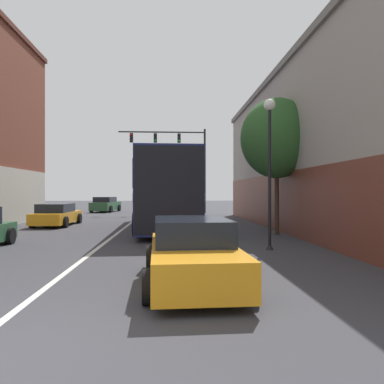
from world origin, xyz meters
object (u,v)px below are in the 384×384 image
parked_car_left_far (106,205)px  parked_car_left_near (57,215)px  street_lamp (270,154)px  street_tree_near (277,138)px  hatchback_foreground (192,253)px  bus (166,189)px  traffic_signal_gantry (178,151)px

parked_car_left_far → parked_car_left_near: bearing=-172.7°
street_lamp → street_tree_near: street_tree_near is taller
parked_car_left_far → street_lamp: street_lamp is taller
hatchback_foreground → street_lamp: 5.62m
bus → parked_car_left_far: 17.30m
hatchback_foreground → traffic_signal_gantry: bearing=-2.7°
bus → parked_car_left_near: bus is taller
bus → street_tree_near: 6.43m
hatchback_foreground → street_tree_near: bearing=-28.5°
bus → traffic_signal_gantry: traffic_signal_gantry is taller
street_lamp → street_tree_near: 4.49m
hatchback_foreground → street_tree_near: (4.14, 8.38, 3.54)m
traffic_signal_gantry → street_lamp: 21.32m
parked_car_left_far → bus: bearing=-152.1°
hatchback_foreground → parked_car_left_far: bearing=10.9°
hatchback_foreground → street_lamp: (2.72, 4.27, 2.45)m
parked_car_left_near → street_tree_near: 12.54m
parked_car_left_near → parked_car_left_far: bearing=0.1°
parked_car_left_near → parked_car_left_far: (0.13, 14.73, 0.09)m
bus → traffic_signal_gantry: (0.84, 13.22, 3.46)m
street_lamp → street_tree_near: (1.42, 4.11, 1.09)m
hatchback_foreground → street_tree_near: street_tree_near is taller
parked_car_left_near → bus: bearing=-102.9°
bus → parked_car_left_far: bearing=18.6°
street_lamp → hatchback_foreground: bearing=-122.5°
street_lamp → parked_car_left_near: bearing=135.5°
bus → traffic_signal_gantry: bearing=-5.2°
bus → street_lamp: size_ratio=2.59×
traffic_signal_gantry → street_lamp: traffic_signal_gantry is taller
street_lamp → parked_car_left_far: bearing=111.2°
bus → parked_car_left_far: size_ratio=2.65×
parked_car_left_far → street_lamp: (9.30, -24.01, 2.39)m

